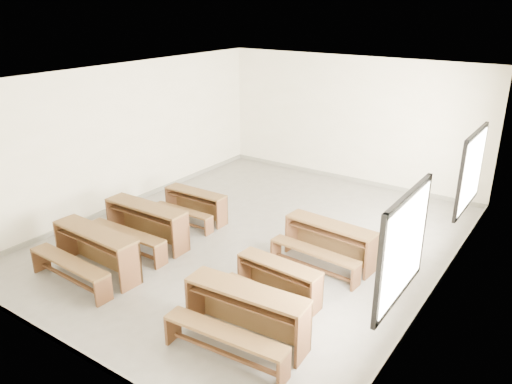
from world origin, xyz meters
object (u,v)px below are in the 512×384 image
Objects in this scene: desk_set_3 at (244,312)px; desk_set_4 at (277,279)px; desk_set_0 at (94,249)px; desk_set_5 at (328,241)px; desk_set_2 at (194,204)px; desk_set_1 at (144,222)px.

desk_set_4 is at bearing 94.68° from desk_set_3.
desk_set_0 is 4.09m from desk_set_5.
desk_set_3 is 1.14m from desk_set_4.
desk_set_5 is at bearing 87.27° from desk_set_3.
desk_set_3 is 2.65m from desk_set_5.
desk_set_0 is at bearing -157.15° from desk_set_4.
desk_set_5 is at bearing -2.28° from desk_set_2.
desk_set_4 is (3.14, -0.19, -0.10)m from desk_set_1.
desk_set_3 is at bearing 1.80° from desk_set_0.
desk_set_3 is (3.32, -1.32, -0.00)m from desk_set_1.
desk_set_0 is 3.22m from desk_set_4.
desk_set_2 is at bearing 87.56° from desk_set_1.
desk_set_0 reaches higher than desk_set_2.
desk_set_3 is at bearing -22.66° from desk_set_1.
desk_set_4 is 0.84× the size of desk_set_5.
desk_set_1 and desk_set_3 have the same top height.
desk_set_0 reaches higher than desk_set_4.
desk_set_3 is (3.28, -2.73, 0.09)m from desk_set_2.
desk_set_2 is at bearing 136.20° from desk_set_3.
desk_set_4 is at bearing -4.50° from desk_set_1.
desk_set_1 is 1.24× the size of desk_set_4.
desk_set_1 is 1.41m from desk_set_2.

